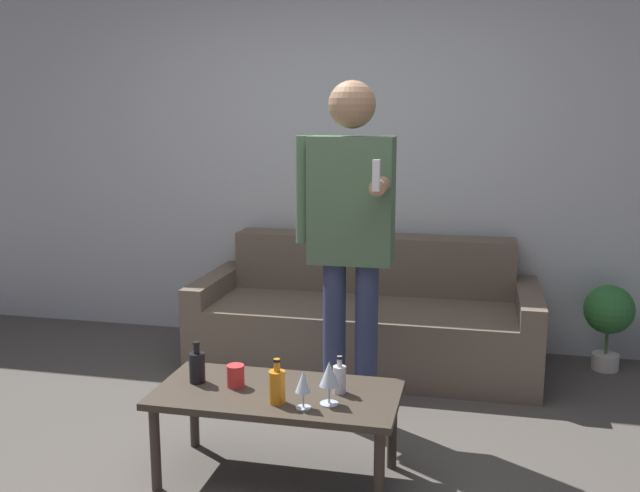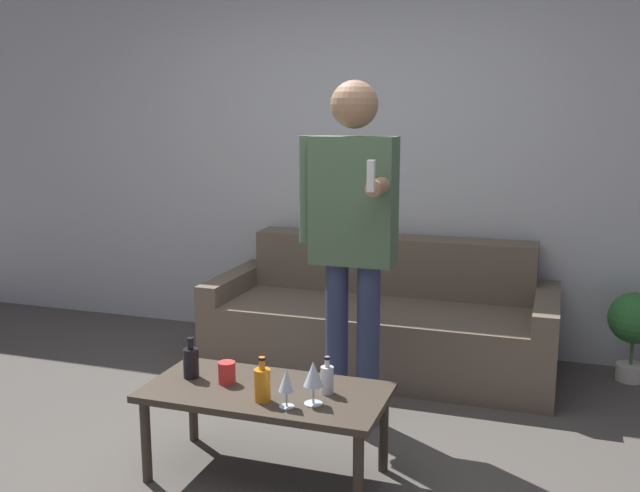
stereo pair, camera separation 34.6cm
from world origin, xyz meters
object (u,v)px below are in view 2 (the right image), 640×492
object	(u,v)px
person_standing_front	(352,226)
bottle_orange	(262,384)
couch	(382,321)
coffee_table	(266,399)

from	to	relation	value
person_standing_front	bottle_orange	bearing A→B (deg)	-101.32
couch	bottle_orange	bearing A→B (deg)	-93.60
coffee_table	couch	bearing A→B (deg)	84.77
couch	bottle_orange	xyz separation A→B (m)	(-0.11, -1.67, 0.20)
couch	person_standing_front	world-z (taller)	person_standing_front
coffee_table	person_standing_front	size ratio (longest dim) A/B	0.61
coffee_table	bottle_orange	bearing A→B (deg)	-73.21
couch	bottle_orange	world-z (taller)	couch
bottle_orange	couch	bearing A→B (deg)	86.40
couch	person_standing_front	bearing A→B (deg)	-86.65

